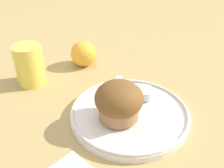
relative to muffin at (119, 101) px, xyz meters
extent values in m
plane|color=tan|center=(0.02, 0.01, -0.06)|extent=(3.00, 3.00, 0.00)
cylinder|color=silver|center=(0.03, 0.00, -0.05)|extent=(0.24, 0.24, 0.01)
torus|color=silver|center=(0.03, 0.00, -0.04)|extent=(0.24, 0.24, 0.01)
cylinder|color=#9E7047|center=(0.00, 0.00, -0.02)|extent=(0.08, 0.08, 0.03)
ellipsoid|color=brown|center=(0.00, 0.00, 0.01)|extent=(0.09, 0.09, 0.07)
cylinder|color=silver|center=(0.09, 0.01, -0.03)|extent=(0.05, 0.05, 0.02)
cylinder|color=beige|center=(0.09, 0.01, -0.02)|extent=(0.04, 0.04, 0.00)
sphere|color=#4C194C|center=(0.06, 0.06, -0.03)|extent=(0.02, 0.02, 0.02)
sphere|color=#4C194C|center=(0.07, 0.06, -0.03)|extent=(0.02, 0.02, 0.02)
cube|color=silver|center=(0.05, 0.06, -0.03)|extent=(0.14, 0.09, 0.00)
sphere|color=#F4A82D|center=(0.12, 0.24, -0.02)|extent=(0.07, 0.07, 0.07)
cylinder|color=#EAD14C|center=(-0.03, 0.26, -0.01)|extent=(0.07, 0.07, 0.10)
camera|label=1|loc=(-0.29, -0.25, 0.28)|focal=40.00mm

